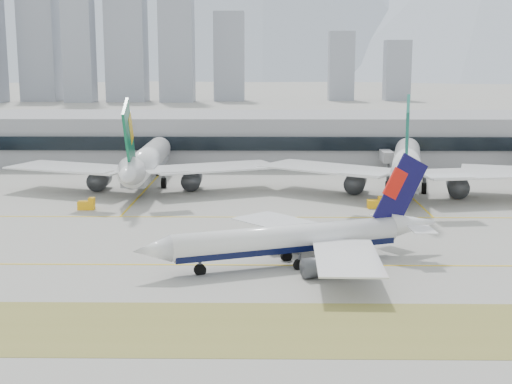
{
  "coord_description": "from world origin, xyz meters",
  "views": [
    {
      "loc": [
        3.91,
        -113.36,
        31.74
      ],
      "look_at": [
        2.2,
        18.0,
        7.5
      ],
      "focal_mm": 50.0,
      "sensor_mm": 36.0,
      "label": 1
    }
  ],
  "objects_px": {
    "taxiing_airliner": "(298,239)",
    "widebody_eva": "(146,163)",
    "widebody_cathay": "(407,166)",
    "terminal": "(253,137)"
  },
  "relations": [
    {
      "from": "taxiing_airliner",
      "to": "widebody_eva",
      "type": "relative_size",
      "value": 0.72
    },
    {
      "from": "taxiing_airliner",
      "to": "terminal",
      "type": "distance_m",
      "value": 119.7
    },
    {
      "from": "taxiing_airliner",
      "to": "widebody_cathay",
      "type": "relative_size",
      "value": 0.7
    },
    {
      "from": "widebody_cathay",
      "to": "terminal",
      "type": "distance_m",
      "value": 69.19
    },
    {
      "from": "taxiing_airliner",
      "to": "widebody_cathay",
      "type": "distance_m",
      "value": 68.03
    },
    {
      "from": "widebody_cathay",
      "to": "terminal",
      "type": "relative_size",
      "value": 0.25
    },
    {
      "from": "terminal",
      "to": "widebody_cathay",
      "type": "bearing_deg",
      "value": -56.66
    },
    {
      "from": "widebody_eva",
      "to": "widebody_cathay",
      "type": "height_order",
      "value": "widebody_cathay"
    },
    {
      "from": "widebody_eva",
      "to": "widebody_cathay",
      "type": "xyz_separation_m",
      "value": [
        64.01,
        -6.05,
        0.29
      ]
    },
    {
      "from": "taxiing_airliner",
      "to": "widebody_eva",
      "type": "xyz_separation_m",
      "value": [
        -35.06,
        67.55,
        2.33
      ]
    }
  ]
}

